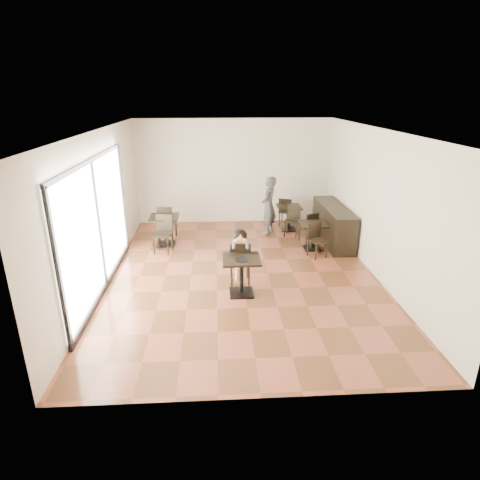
{
  "coord_description": "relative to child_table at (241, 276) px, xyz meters",
  "views": [
    {
      "loc": [
        -0.55,
        -8.35,
        3.92
      ],
      "look_at": [
        -0.08,
        -0.47,
        1.0
      ],
      "focal_mm": 30.0,
      "sensor_mm": 36.0,
      "label": 1
    }
  ],
  "objects": [
    {
      "name": "child_table",
      "position": [
        0.0,
        0.0,
        0.0
      ],
      "size": [
        0.76,
        0.76,
        0.8
      ],
      "primitive_type": null,
      "color": "black",
      "rests_on": "floor"
    },
    {
      "name": "wall_front",
      "position": [
        0.08,
        -3.03,
        1.2
      ],
      "size": [
        6.0,
        0.01,
        3.2
      ],
      "primitive_type": "cube",
      "color": "silver",
      "rests_on": "floor"
    },
    {
      "name": "ceiling",
      "position": [
        0.08,
        0.97,
        2.8
      ],
      "size": [
        6.0,
        8.0,
        0.01
      ],
      "primitive_type": "cube",
      "color": "silver",
      "rests_on": "floor"
    },
    {
      "name": "wall_left",
      "position": [
        -2.92,
        0.97,
        1.2
      ],
      "size": [
        0.01,
        8.0,
        3.2
      ],
      "primitive_type": "cube",
      "color": "silver",
      "rests_on": "floor"
    },
    {
      "name": "chair_left_a",
      "position": [
        -1.88,
        3.51,
        0.08
      ],
      "size": [
        0.52,
        0.52,
        0.97
      ],
      "primitive_type": null,
      "rotation": [
        0.0,
        0.0,
        2.93
      ],
      "color": "black",
      "rests_on": "floor"
    },
    {
      "name": "adult_patron",
      "position": [
        1.02,
        3.72,
        0.44
      ],
      "size": [
        0.62,
        0.73,
        1.69
      ],
      "primitive_type": "imported",
      "rotation": [
        0.0,
        0.0,
        -1.98
      ],
      "color": "#3D3D42",
      "rests_on": "floor"
    },
    {
      "name": "chair_back_a",
      "position": [
        1.67,
        4.47,
        0.04
      ],
      "size": [
        0.53,
        0.53,
        0.89
      ],
      "primitive_type": null,
      "rotation": [
        0.0,
        0.0,
        2.73
      ],
      "color": "black",
      "rests_on": "floor"
    },
    {
      "name": "cafe_table_back",
      "position": [
        1.67,
        4.02,
        -0.03
      ],
      "size": [
        0.92,
        0.92,
        0.74
      ],
      "primitive_type": null,
      "rotation": [
        0.0,
        0.0,
        -0.41
      ],
      "color": "black",
      "rests_on": "floor"
    },
    {
      "name": "service_counter",
      "position": [
        2.73,
        2.97,
        0.1
      ],
      "size": [
        0.6,
        2.4,
        1.0
      ],
      "primitive_type": "cube",
      "color": "black",
      "rests_on": "floor"
    },
    {
      "name": "chair_mid_b",
      "position": [
        2.03,
        1.86,
        0.03
      ],
      "size": [
        0.5,
        0.5,
        0.86
      ],
      "primitive_type": null,
      "rotation": [
        0.0,
        0.0,
        0.39
      ],
      "color": "black",
      "rests_on": "floor"
    },
    {
      "name": "chair_back_b",
      "position": [
        1.67,
        3.47,
        0.04
      ],
      "size": [
        0.53,
        0.53,
        0.89
      ],
      "primitive_type": null,
      "rotation": [
        0.0,
        0.0,
        -0.41
      ],
      "color": "black",
      "rests_on": "floor"
    },
    {
      "name": "floor",
      "position": [
        0.08,
        0.97,
        -0.4
      ],
      "size": [
        6.0,
        8.0,
        0.01
      ],
      "primitive_type": "cube",
      "color": "brown",
      "rests_on": "ground"
    },
    {
      "name": "chair_mid_a",
      "position": [
        2.03,
        2.96,
        0.03
      ],
      "size": [
        0.5,
        0.5,
        0.86
      ],
      "primitive_type": null,
      "rotation": [
        0.0,
        0.0,
        3.53
      ],
      "color": "black",
      "rests_on": "floor"
    },
    {
      "name": "child",
      "position": [
        -0.0,
        0.55,
        0.21
      ],
      "size": [
        0.43,
        0.61,
        1.21
      ],
      "primitive_type": null,
      "color": "slate",
      "rests_on": "child_chair"
    },
    {
      "name": "child_chair",
      "position": [
        0.0,
        0.55,
        0.08
      ],
      "size": [
        0.43,
        0.43,
        0.96
      ],
      "primitive_type": null,
      "rotation": [
        0.0,
        0.0,
        3.14
      ],
      "color": "black",
      "rests_on": "floor"
    },
    {
      "name": "plate",
      "position": [
        0.0,
        -0.1,
        0.41
      ],
      "size": [
        0.27,
        0.27,
        0.02
      ],
      "primitive_type": "cylinder",
      "color": "black",
      "rests_on": "child_table"
    },
    {
      "name": "wall_back",
      "position": [
        0.08,
        4.97,
        1.2
      ],
      "size": [
        6.0,
        0.01,
        3.2
      ],
      "primitive_type": "cube",
      "color": "silver",
      "rests_on": "floor"
    },
    {
      "name": "cafe_table_left",
      "position": [
        -1.88,
        2.96,
        0.0
      ],
      "size": [
        0.9,
        0.9,
        0.81
      ],
      "primitive_type": null,
      "rotation": [
        0.0,
        0.0,
        -0.21
      ],
      "color": "black",
      "rests_on": "floor"
    },
    {
      "name": "cafe_table_mid",
      "position": [
        2.03,
        2.41,
        -0.04
      ],
      "size": [
        0.88,
        0.88,
        0.71
      ],
      "primitive_type": null,
      "rotation": [
        0.0,
        0.0,
        0.39
      ],
      "color": "black",
      "rests_on": "floor"
    },
    {
      "name": "chair_left_b",
      "position": [
        -1.88,
        2.41,
        0.08
      ],
      "size": [
        0.52,
        0.52,
        0.97
      ],
      "primitive_type": null,
      "rotation": [
        0.0,
        0.0,
        -0.21
      ],
      "color": "black",
      "rests_on": "floor"
    },
    {
      "name": "storefront_window",
      "position": [
        -2.89,
        0.47,
        1.0
      ],
      "size": [
        0.04,
        4.5,
        2.6
      ],
      "primitive_type": "cube",
      "color": "white",
      "rests_on": "floor"
    },
    {
      "name": "wall_right",
      "position": [
        3.08,
        0.97,
        1.2
      ],
      "size": [
        0.01,
        8.0,
        3.2
      ],
      "primitive_type": "cube",
      "color": "silver",
      "rests_on": "floor"
    },
    {
      "name": "pizza_slice",
      "position": [
        0.0,
        0.36,
        0.65
      ],
      "size": [
        0.28,
        0.22,
        0.06
      ],
      "primitive_type": null,
      "color": "#F0C988",
      "rests_on": "child"
    }
  ]
}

